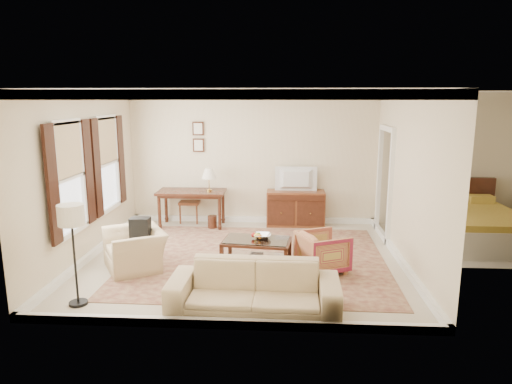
# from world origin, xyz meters

# --- Properties ---
(room_shell) EXTENTS (5.51, 5.01, 2.91)m
(room_shell) POSITION_xyz_m (0.00, 0.00, 2.47)
(room_shell) COLOR beige
(room_shell) RESTS_ON ground
(annex_bedroom) EXTENTS (3.00, 2.70, 2.90)m
(annex_bedroom) POSITION_xyz_m (4.49, 1.15, 0.34)
(annex_bedroom) COLOR beige
(annex_bedroom) RESTS_ON ground
(window_front) EXTENTS (0.12, 1.56, 1.80)m
(window_front) POSITION_xyz_m (-2.70, -0.70, 1.55)
(window_front) COLOR #CCB284
(window_front) RESTS_ON room_shell
(window_rear) EXTENTS (0.12, 1.56, 1.80)m
(window_rear) POSITION_xyz_m (-2.70, 0.90, 1.55)
(window_rear) COLOR #CCB284
(window_rear) RESTS_ON room_shell
(doorway) EXTENTS (0.10, 1.12, 2.25)m
(doorway) POSITION_xyz_m (2.71, 1.50, 1.08)
(doorway) COLOR white
(doorway) RESTS_ON room_shell
(rug) EXTENTS (4.53, 3.90, 0.01)m
(rug) POSITION_xyz_m (0.22, 0.01, 0.01)
(rug) COLOR #5A1E1F
(rug) RESTS_ON room_shell
(writing_desk) EXTENTS (1.46, 0.73, 0.80)m
(writing_desk) POSITION_xyz_m (-1.32, 2.03, 0.69)
(writing_desk) COLOR #431F13
(writing_desk) RESTS_ON room_shell
(desk_chair) EXTENTS (0.55, 0.55, 1.05)m
(desk_chair) POSITION_xyz_m (-1.43, 2.38, 0.53)
(desk_chair) COLOR brown
(desk_chair) RESTS_ON room_shell
(desk_lamp) EXTENTS (0.32, 0.32, 0.50)m
(desk_lamp) POSITION_xyz_m (-0.92, 2.03, 1.05)
(desk_lamp) COLOR silver
(desk_lamp) RESTS_ON writing_desk
(framed_prints) EXTENTS (0.25, 0.04, 0.68)m
(framed_prints) POSITION_xyz_m (-1.22, 2.47, 1.94)
(framed_prints) COLOR #431F13
(framed_prints) RESTS_ON room_shell
(sideboard) EXTENTS (1.27, 0.49, 0.78)m
(sideboard) POSITION_xyz_m (0.96, 2.23, 0.39)
(sideboard) COLOR brown
(sideboard) RESTS_ON room_shell
(tv) EXTENTS (0.87, 0.50, 0.11)m
(tv) POSITION_xyz_m (0.96, 2.21, 1.22)
(tv) COLOR black
(tv) RESTS_ON sideboard
(coffee_table) EXTENTS (1.19, 0.78, 0.47)m
(coffee_table) POSITION_xyz_m (0.25, -0.33, 0.36)
(coffee_table) COLOR #431F13
(coffee_table) RESTS_ON room_shell
(fruit_bowl) EXTENTS (0.42, 0.42, 0.10)m
(fruit_bowl) POSITION_xyz_m (0.34, -0.27, 0.53)
(fruit_bowl) COLOR silver
(fruit_bowl) RESTS_ON coffee_table
(book_a) EXTENTS (0.28, 0.07, 0.38)m
(book_a) POSITION_xyz_m (0.13, -0.29, 0.18)
(book_a) COLOR brown
(book_a) RESTS_ON coffee_table
(book_b) EXTENTS (0.27, 0.14, 0.38)m
(book_b) POSITION_xyz_m (0.42, -0.45, 0.18)
(book_b) COLOR brown
(book_b) RESTS_ON coffee_table
(striped_armchair) EXTENTS (0.89, 0.92, 0.73)m
(striped_armchair) POSITION_xyz_m (1.34, -0.50, 0.36)
(striped_armchair) COLOR maroon
(striped_armchair) RESTS_ON room_shell
(club_armchair) EXTENTS (1.08, 1.20, 0.88)m
(club_armchair) POSITION_xyz_m (-1.76, -0.54, 0.44)
(club_armchair) COLOR #CFAF8B
(club_armchair) RESTS_ON room_shell
(backpack) EXTENTS (0.38, 0.38, 0.40)m
(backpack) POSITION_xyz_m (-1.69, -0.42, 0.69)
(backpack) COLOR black
(backpack) RESTS_ON club_armchair
(sofa) EXTENTS (2.26, 0.72, 0.88)m
(sofa) POSITION_xyz_m (0.31, -2.00, 0.44)
(sofa) COLOR #CFAF8B
(sofa) RESTS_ON room_shell
(floor_lamp) EXTENTS (0.35, 0.35, 1.42)m
(floor_lamp) POSITION_xyz_m (-2.12, -1.93, 1.17)
(floor_lamp) COLOR black
(floor_lamp) RESTS_ON room_shell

